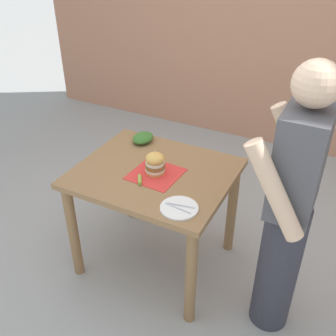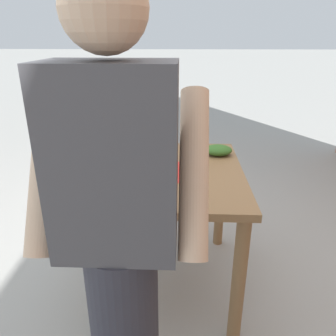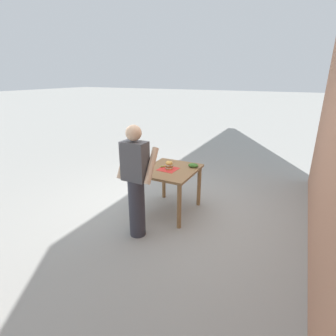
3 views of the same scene
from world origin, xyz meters
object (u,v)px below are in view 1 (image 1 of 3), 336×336
object	(u,v)px
diner_across_table	(289,209)
sandwich	(155,163)
patio_table	(155,188)
side_plate_with_forks	(179,208)
pickle_spear	(140,180)
side_salad	(143,138)

from	to	relation	value
diner_across_table	sandwich	bearing A→B (deg)	-96.37
patio_table	diner_across_table	distance (m)	0.92
patio_table	diner_across_table	xyz separation A→B (m)	(0.12, 0.89, 0.23)
side_plate_with_forks	sandwich	bearing A→B (deg)	-131.53
side_plate_with_forks	diner_across_table	world-z (taller)	diner_across_table
patio_table	diner_across_table	world-z (taller)	diner_across_table
pickle_spear	side_plate_with_forks	distance (m)	0.36
patio_table	side_salad	bearing A→B (deg)	-139.32
patio_table	side_plate_with_forks	size ratio (longest dim) A/B	4.56
side_salad	diner_across_table	distance (m)	1.23
diner_across_table	side_salad	bearing A→B (deg)	-110.31
sandwich	side_plate_with_forks	world-z (taller)	sandwich
pickle_spear	diner_across_table	bearing A→B (deg)	92.34
patio_table	sandwich	world-z (taller)	sandwich
side_plate_with_forks	side_salad	size ratio (longest dim) A/B	1.22
patio_table	sandwich	distance (m)	0.22
patio_table	diner_across_table	size ratio (longest dim) A/B	0.59
sandwich	diner_across_table	bearing A→B (deg)	83.63
side_salad	patio_table	bearing A→B (deg)	40.68
side_salad	diner_across_table	size ratio (longest dim) A/B	0.11
pickle_spear	diner_across_table	world-z (taller)	diner_across_table
patio_table	side_salad	size ratio (longest dim) A/B	5.57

